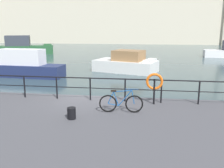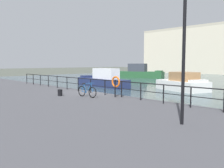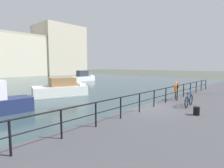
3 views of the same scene
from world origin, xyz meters
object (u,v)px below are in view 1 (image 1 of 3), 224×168
object	(u,v)px
moored_blue_motorboat	(16,66)
parked_bicycle	(121,103)
mooring_bollard	(72,113)
harbor_building	(166,15)
moored_red_daysailer	(126,63)
life_ring_stand	(154,83)
moored_green_narrowboat	(20,48)

from	to	relation	value
moored_blue_motorboat	parked_bicycle	world-z (taller)	moored_blue_motorboat
moored_blue_motorboat	mooring_bollard	distance (m)	13.81
parked_bicycle	harbor_building	bearing A→B (deg)	79.75
harbor_building	parked_bicycle	size ratio (longest dim) A/B	41.34
moored_red_daysailer	life_ring_stand	distance (m)	12.53
moored_blue_motorboat	harbor_building	bearing A→B (deg)	-104.08
moored_blue_motorboat	life_ring_stand	size ratio (longest dim) A/B	6.19
moored_green_narrowboat	moored_blue_motorboat	size ratio (longest dim) A/B	1.17
harbor_building	life_ring_stand	xyz separation A→B (m)	(-4.27, -57.94, -5.51)
parked_bicycle	mooring_bollard	world-z (taller)	parked_bicycle
moored_red_daysailer	moored_blue_motorboat	bearing A→B (deg)	-139.89
mooring_bollard	moored_blue_motorboat	bearing A→B (deg)	126.76
mooring_bollard	moored_green_narrowboat	bearing A→B (deg)	121.03
life_ring_stand	moored_green_narrowboat	bearing A→B (deg)	127.80
harbor_building	moored_blue_motorboat	bearing A→B (deg)	-107.60
harbor_building	life_ring_stand	bearing A→B (deg)	-94.21
moored_green_narrowboat	moored_blue_motorboat	bearing A→B (deg)	-83.11
harbor_building	moored_green_narrowboat	size ratio (longest dim) A/B	7.24
moored_red_daysailer	life_ring_stand	xyz separation A→B (m)	(2.26, -12.29, 0.92)
harbor_building	moored_blue_motorboat	world-z (taller)	harbor_building
moored_red_daysailer	harbor_building	bearing A→B (deg)	100.50
parked_bicycle	moored_red_daysailer	bearing A→B (deg)	89.04
moored_blue_motorboat	parked_bicycle	bearing A→B (deg)	138.35
harbor_building	mooring_bollard	size ratio (longest dim) A/B	166.16
moored_green_narrowboat	parked_bicycle	world-z (taller)	moored_green_narrowboat
life_ring_stand	harbor_building	bearing A→B (deg)	85.79
moored_blue_motorboat	mooring_bollard	xyz separation A→B (m)	(8.26, -11.06, 0.08)
harbor_building	parked_bicycle	xyz separation A→B (m)	(-5.60, -59.29, -6.09)
moored_red_daysailer	moored_green_narrowboat	world-z (taller)	moored_green_narrowboat
moored_red_daysailer	moored_blue_motorboat	size ratio (longest dim) A/B	0.73
mooring_bollard	parked_bicycle	bearing A→B (deg)	29.66
moored_blue_motorboat	life_ring_stand	xyz separation A→B (m)	(11.34, -8.71, 0.84)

